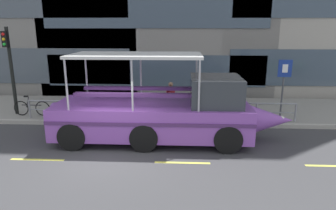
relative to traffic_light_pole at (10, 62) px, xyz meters
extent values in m
plane|color=#3D3D3F|center=(5.65, -4.07, -2.66)|extent=(120.00, 120.00, 0.00)
cube|color=gray|center=(5.65, 1.53, -2.57)|extent=(32.00, 4.80, 0.18)
cube|color=#B2ADA3|center=(5.65, -0.96, -2.57)|extent=(32.00, 0.18, 0.18)
cube|color=#DBD64C|center=(3.25, -4.66, -2.66)|extent=(1.80, 0.12, 0.01)
cube|color=#DBD64C|center=(8.05, -4.66, -2.66)|extent=(1.80, 0.12, 0.01)
cube|color=#DBD64C|center=(12.85, -4.66, -2.66)|extent=(1.80, 0.12, 0.01)
cube|color=#4C5660|center=(0.12, 4.30, -0.71)|extent=(9.46, 0.06, 2.14)
cube|color=#3D4C5B|center=(6.40, 4.30, -0.96)|extent=(13.11, 0.06, 1.88)
cube|color=#3D4C5B|center=(6.40, 4.30, 2.46)|extent=(13.11, 0.06, 1.88)
cube|color=#3D4C5B|center=(16.51, 4.30, -0.72)|extent=(11.47, 0.06, 2.13)
cylinder|color=gray|center=(7.01, -0.62, -1.66)|extent=(12.01, 0.07, 0.07)
cylinder|color=gray|center=(7.01, -0.62, -2.07)|extent=(12.01, 0.06, 0.06)
cylinder|color=gray|center=(1.00, -0.62, -2.07)|extent=(0.09, 0.09, 0.82)
cylinder|color=gray|center=(2.72, -0.62, -2.07)|extent=(0.09, 0.09, 0.82)
cylinder|color=gray|center=(4.44, -0.62, -2.07)|extent=(0.09, 0.09, 0.82)
cylinder|color=gray|center=(6.15, -0.62, -2.07)|extent=(0.09, 0.09, 0.82)
cylinder|color=gray|center=(7.87, -0.62, -2.07)|extent=(0.09, 0.09, 0.82)
cylinder|color=gray|center=(9.58, -0.62, -2.07)|extent=(0.09, 0.09, 0.82)
cylinder|color=gray|center=(11.30, -0.62, -2.07)|extent=(0.09, 0.09, 0.82)
cylinder|color=gray|center=(13.02, -0.62, -2.07)|extent=(0.09, 0.09, 0.82)
cylinder|color=black|center=(0.00, 0.06, -0.43)|extent=(0.16, 0.16, 4.09)
cube|color=black|center=(0.00, -0.14, 1.06)|extent=(0.24, 0.20, 0.72)
sphere|color=red|center=(0.00, -0.25, 1.28)|extent=(0.14, 0.14, 0.14)
sphere|color=gold|center=(0.00, -0.25, 1.06)|extent=(0.14, 0.14, 0.14)
sphere|color=green|center=(0.00, -0.25, 0.84)|extent=(0.14, 0.14, 0.14)
cylinder|color=#4C4F54|center=(12.53, -0.09, -1.15)|extent=(0.08, 0.08, 2.66)
cube|color=navy|center=(12.53, -0.14, -0.17)|extent=(0.60, 0.04, 0.76)
cube|color=white|center=(12.53, -0.16, -0.17)|extent=(0.24, 0.01, 0.36)
torus|color=black|center=(1.44, -0.24, -2.13)|extent=(0.70, 0.04, 0.70)
torus|color=black|center=(0.40, -0.24, -2.13)|extent=(0.70, 0.04, 0.70)
cylinder|color=black|center=(0.92, -0.24, -1.97)|extent=(0.95, 0.04, 0.04)
cylinder|color=black|center=(0.74, -0.24, -1.83)|extent=(0.19, 0.04, 0.51)
cube|color=black|center=(0.70, -0.24, -1.55)|extent=(0.20, 0.08, 0.06)
cylinder|color=#A5A5AA|center=(1.40, -0.24, -1.63)|extent=(0.03, 0.46, 0.03)
cube|color=purple|center=(6.87, -2.64, -1.79)|extent=(7.30, 2.48, 1.19)
cone|color=purple|center=(11.35, -2.64, -1.79)|extent=(1.64, 1.13, 1.13)
cylinder|color=purple|center=(3.22, -2.64, -1.79)|extent=(0.37, 1.13, 1.13)
cube|color=#4D2A62|center=(6.87, -3.90, -1.64)|extent=(7.30, 0.04, 0.12)
sphere|color=white|center=(11.76, -2.64, -1.74)|extent=(0.22, 0.22, 0.22)
cube|color=#33383D|center=(9.25, -2.64, -0.68)|extent=(1.83, 2.09, 1.02)
cube|color=silver|center=(6.33, -2.64, 0.60)|extent=(4.75, 2.29, 0.10)
cylinder|color=#B2B2B7|center=(8.58, -1.55, -0.32)|extent=(0.07, 0.07, 1.74)
cylinder|color=#B2B2B7|center=(8.58, -3.73, -0.32)|extent=(0.07, 0.07, 1.74)
cylinder|color=#B2B2B7|center=(6.33, -1.55, -0.32)|extent=(0.07, 0.07, 1.74)
cylinder|color=#B2B2B7|center=(6.33, -3.73, -0.32)|extent=(0.07, 0.07, 1.74)
cylinder|color=#B2B2B7|center=(4.07, -1.55, -0.32)|extent=(0.07, 0.07, 1.74)
cylinder|color=#B2B2B7|center=(4.07, -3.73, -0.32)|extent=(0.07, 0.07, 1.74)
cube|color=#4D2A62|center=(6.33, -2.04, -0.74)|extent=(4.37, 0.28, 0.12)
cube|color=#4D2A62|center=(6.33, -3.24, -0.74)|extent=(4.37, 0.28, 0.12)
cylinder|color=black|center=(9.61, -1.50, -2.16)|extent=(1.00, 0.28, 1.00)
cylinder|color=black|center=(9.61, -3.78, -2.16)|extent=(1.00, 0.28, 1.00)
cylinder|color=black|center=(6.69, -1.50, -2.16)|extent=(1.00, 0.28, 1.00)
cylinder|color=black|center=(6.69, -3.78, -2.16)|extent=(1.00, 0.28, 1.00)
cylinder|color=black|center=(4.14, -1.50, -2.16)|extent=(1.00, 0.28, 1.00)
cylinder|color=black|center=(4.14, -3.78, -2.16)|extent=(1.00, 0.28, 1.00)
cylinder|color=black|center=(10.55, 0.17, -2.06)|extent=(0.11, 0.11, 0.83)
cylinder|color=black|center=(10.49, 0.01, -2.06)|extent=(0.11, 0.11, 0.83)
cube|color=#236B47|center=(10.52, 0.09, -1.35)|extent=(0.28, 0.36, 0.59)
cylinder|color=#236B47|center=(10.59, 0.28, -1.38)|extent=(0.07, 0.07, 0.53)
cylinder|color=#236B47|center=(10.44, -0.10, -1.38)|extent=(0.07, 0.07, 0.53)
sphere|color=beige|center=(10.52, 0.09, -0.92)|extent=(0.23, 0.23, 0.23)
cylinder|color=#47423D|center=(7.53, 0.30, -2.09)|extent=(0.10, 0.10, 0.79)
cylinder|color=#47423D|center=(7.40, 0.22, -2.09)|extent=(0.10, 0.10, 0.79)
cube|color=maroon|center=(7.47, 0.26, -1.42)|extent=(0.34, 0.30, 0.56)
cylinder|color=maroon|center=(7.63, 0.36, -1.44)|extent=(0.07, 0.07, 0.50)
cylinder|color=maroon|center=(7.30, 0.16, -1.44)|extent=(0.07, 0.07, 0.50)
sphere|color=#936B4C|center=(7.47, 0.26, -1.01)|extent=(0.22, 0.22, 0.22)
camera|label=1|loc=(8.02, -13.63, 1.60)|focal=32.21mm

